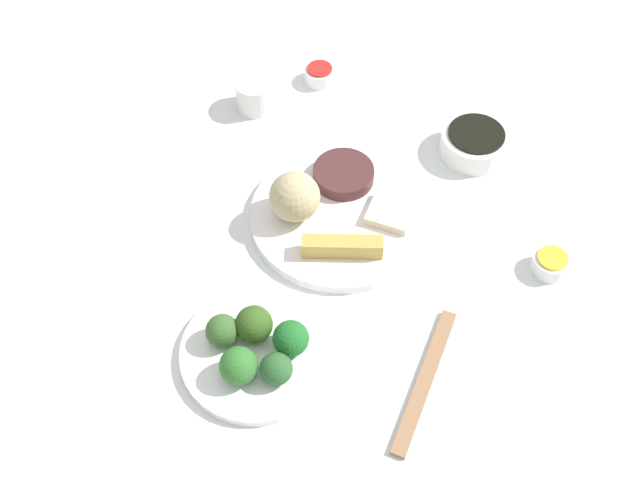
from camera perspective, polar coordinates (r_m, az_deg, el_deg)
name	(u,v)px	position (r m, az deg, el deg)	size (l,w,h in m)	color
tabletop	(346,220)	(1.20, 1.92, 1.51)	(2.20, 2.20, 0.02)	white
main_plate	(343,218)	(1.18, 1.67, 1.65)	(0.28, 0.28, 0.02)	white
rice_scoop	(295,197)	(1.14, -1.88, 3.20)	(0.08, 0.08, 0.08)	tan
spring_roll	(342,247)	(1.12, 1.64, -0.49)	(0.12, 0.02, 0.03)	gold
crab_rangoon_wonton	(391,213)	(1.17, 5.20, 2.02)	(0.06, 0.07, 0.01)	beige
stir_fry_heap	(343,174)	(1.21, 1.74, 4.85)	(0.10, 0.10, 0.02)	#4A2727
broccoli_plate	(257,352)	(1.05, -4.63, -8.24)	(0.21, 0.21, 0.01)	white
broccoli_floret_0	(239,366)	(1.01, -6.00, -9.17)	(0.05, 0.05, 0.05)	#33732D
broccoli_floret_1	(254,324)	(1.04, -4.88, -6.19)	(0.05, 0.05, 0.05)	#345B1E
broccoli_floret_2	(291,338)	(1.02, -2.16, -7.24)	(0.05, 0.05, 0.05)	#1F6927
broccoli_floret_3	(276,369)	(1.00, -3.24, -9.44)	(0.04, 0.04, 0.04)	#2B5D2C
broccoli_floret_5	(222,331)	(1.04, -7.18, -6.64)	(0.05, 0.05, 0.05)	#39642B
soy_sauce_bowl	(475,143)	(1.29, 11.29, 6.99)	(0.11, 0.11, 0.04)	white
soy_sauce_bowl_liquid	(477,134)	(1.28, 11.44, 7.66)	(0.09, 0.09, 0.00)	black
sauce_ramekin_sweet_and_sour	(320,75)	(1.40, -0.02, 12.01)	(0.05, 0.05, 0.03)	white
sauce_ramekin_sweet_and_sour_liquid	(320,69)	(1.39, -0.02, 12.48)	(0.04, 0.04, 0.00)	red
sauce_ramekin_hot_mustard	(550,264)	(1.17, 16.56, -1.70)	(0.05, 0.05, 0.03)	white
sauce_ramekin_hot_mustard_liquid	(553,258)	(1.16, 16.73, -1.27)	(0.04, 0.04, 0.00)	yellow
teacup	(255,95)	(1.34, -4.79, 10.59)	(0.07, 0.07, 0.05)	white
chopsticks_pair	(425,380)	(1.04, 7.72, -10.18)	(0.22, 0.02, 0.01)	#9B714C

